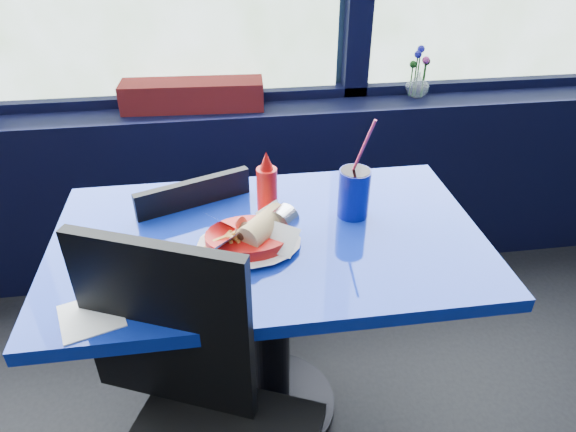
# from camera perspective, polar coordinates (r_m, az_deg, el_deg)

# --- Properties ---
(window_sill) EXTENTS (5.00, 0.26, 0.80)m
(window_sill) POSITION_cam_1_polar(r_m,az_deg,el_deg) (2.36, -11.59, 2.41)
(window_sill) COLOR black
(window_sill) RESTS_ON ground
(near_table) EXTENTS (1.20, 0.70, 0.75)m
(near_table) POSITION_cam_1_polar(r_m,az_deg,el_deg) (1.55, -2.05, -7.71)
(near_table) COLOR black
(near_table) RESTS_ON ground
(chair_near_front) EXTENTS (0.57, 0.58, 0.97)m
(chair_near_front) POSITION_cam_1_polar(r_m,az_deg,el_deg) (1.28, -10.44, -20.97)
(chair_near_front) COLOR black
(chair_near_front) RESTS_ON ground
(chair_near_back) EXTENTS (0.49, 0.49, 0.83)m
(chair_near_back) POSITION_cam_1_polar(r_m,az_deg,el_deg) (1.83, -8.22, -4.26)
(chair_near_back) COLOR black
(chair_near_back) RESTS_ON ground
(planter_box) EXTENTS (0.58, 0.17, 0.11)m
(planter_box) POSITION_cam_1_polar(r_m,az_deg,el_deg) (2.17, -10.54, 13.08)
(planter_box) COLOR maroon
(planter_box) RESTS_ON window_sill
(flower_vase) EXTENTS (0.13, 0.14, 0.21)m
(flower_vase) POSITION_cam_1_polar(r_m,az_deg,el_deg) (2.33, 14.25, 14.27)
(flower_vase) COLOR silver
(flower_vase) RESTS_ON window_sill
(food_basket) EXTENTS (0.31, 0.31, 0.09)m
(food_basket) POSITION_cam_1_polar(r_m,az_deg,el_deg) (1.38, -4.14, -2.25)
(food_basket) COLOR red
(food_basket) RESTS_ON near_table
(ketchup_bottle) EXTENTS (0.06, 0.06, 0.22)m
(ketchup_bottle) POSITION_cam_1_polar(r_m,az_deg,el_deg) (1.46, -2.34, 2.84)
(ketchup_bottle) COLOR red
(ketchup_bottle) RESTS_ON near_table
(soda_cup) EXTENTS (0.09, 0.09, 0.31)m
(soda_cup) POSITION_cam_1_polar(r_m,az_deg,el_deg) (1.50, 7.34, 2.67)
(soda_cup) COLOR navy
(soda_cup) RESTS_ON near_table
(napkin) EXTENTS (0.17, 0.17, 0.00)m
(napkin) POSITION_cam_1_polar(r_m,az_deg,el_deg) (1.27, -21.02, -10.33)
(napkin) COLOR white
(napkin) RESTS_ON near_table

